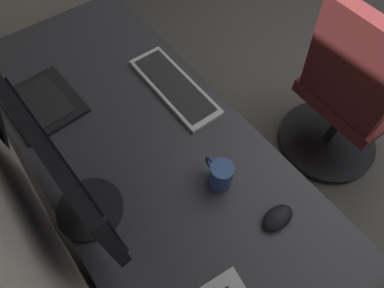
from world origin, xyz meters
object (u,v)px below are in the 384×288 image
(laptop_leftmost, at_px, (22,104))
(mouse_main, at_px, (278,218))
(coffee_mug, at_px, (220,175))
(office_chair, at_px, (346,101))
(keyboard_main, at_px, (174,86))
(monitor_primary, at_px, (66,176))
(drawer_pedestal, at_px, (194,253))

(laptop_leftmost, relative_size, mouse_main, 3.11)
(coffee_mug, bearing_deg, office_chair, -86.93)
(coffee_mug, distance_m, office_chair, 0.91)
(mouse_main, distance_m, office_chair, 0.88)
(laptop_leftmost, distance_m, keyboard_main, 0.54)
(keyboard_main, xyz_separation_m, coffee_mug, (-0.40, 0.11, 0.04))
(laptop_leftmost, bearing_deg, monitor_primary, -178.73)
(drawer_pedestal, bearing_deg, coffee_mug, -68.06)
(monitor_primary, bearing_deg, laptop_leftmost, 1.27)
(drawer_pedestal, relative_size, laptop_leftmost, 2.15)
(keyboard_main, distance_m, office_chair, 0.87)
(laptop_leftmost, relative_size, coffee_mug, 2.90)
(drawer_pedestal, relative_size, office_chair, 0.72)
(coffee_mug, bearing_deg, monitor_primary, 65.65)
(laptop_leftmost, bearing_deg, office_chair, -115.32)
(coffee_mug, bearing_deg, drawer_pedestal, 111.94)
(keyboard_main, xyz_separation_m, office_chair, (-0.36, -0.74, -0.28))
(laptop_leftmost, xyz_separation_m, coffee_mug, (-0.63, -0.38, -0.00))
(monitor_primary, bearing_deg, office_chair, -95.63)
(drawer_pedestal, distance_m, coffee_mug, 0.46)
(drawer_pedestal, bearing_deg, monitor_primary, 45.37)
(laptop_leftmost, height_order, office_chair, office_chair)
(monitor_primary, relative_size, laptop_leftmost, 1.44)
(laptop_leftmost, bearing_deg, coffee_mug, -149.02)
(keyboard_main, bearing_deg, monitor_primary, 116.52)
(keyboard_main, distance_m, coffee_mug, 0.42)
(monitor_primary, height_order, office_chair, monitor_primary)
(mouse_main, distance_m, coffee_mug, 0.21)
(drawer_pedestal, xyz_separation_m, mouse_main, (-0.14, -0.20, 0.40))
(keyboard_main, height_order, office_chair, office_chair)
(drawer_pedestal, height_order, monitor_primary, monitor_primary)
(coffee_mug, bearing_deg, mouse_main, -163.23)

